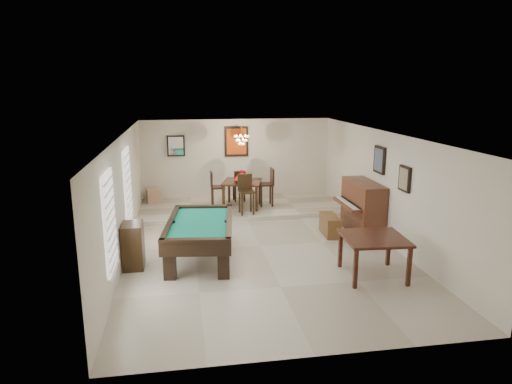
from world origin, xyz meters
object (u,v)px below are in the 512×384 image
object	(u,v)px
pool_table	(200,241)
piano_bench	(330,225)
dining_table	(242,192)
dining_chair_west	(218,190)
upright_piano	(357,208)
apothecary_chest	(133,246)
flower_vase	(242,173)
dining_chair_north	(239,185)
dining_chair_south	(246,195)
corner_bench	(153,195)
chandelier	(242,136)
dining_chair_east	(266,187)
square_table	(373,256)

from	to	relation	value
pool_table	piano_bench	world-z (taller)	pool_table
dining_table	dining_chair_west	bearing A→B (deg)	-178.21
upright_piano	apothecary_chest	xyz separation A→B (m)	(-5.31, -1.33, -0.20)
flower_vase	dining_chair_north	distance (m)	0.90
flower_vase	dining_chair_west	distance (m)	0.86
dining_chair_south	dining_chair_north	world-z (taller)	dining_chair_south
dining_table	corner_bench	size ratio (longest dim) A/B	2.26
dining_table	dining_chair_north	xyz separation A→B (m)	(-0.01, 0.74, 0.04)
apothecary_chest	chandelier	size ratio (longest dim) A/B	1.55
chandelier	piano_bench	bearing A→B (deg)	-55.10
flower_vase	dining_chair_north	world-z (taller)	flower_vase
piano_bench	dining_chair_north	size ratio (longest dim) A/B	0.91
dining_chair_north	dining_chair_east	xyz separation A→B (m)	(0.72, -0.73, 0.08)
square_table	dining_chair_north	size ratio (longest dim) A/B	1.21
dining_chair_north	chandelier	world-z (taller)	chandelier
square_table	piano_bench	bearing A→B (deg)	90.44
piano_bench	dining_chair_east	xyz separation A→B (m)	(-1.15, 2.57, 0.44)
dining_chair_south	dining_chair_east	bearing A→B (deg)	43.36
upright_piano	flower_vase	xyz separation A→B (m)	(-2.54, 2.59, 0.47)
upright_piano	dining_chair_south	distance (m)	3.11
square_table	chandelier	distance (m)	5.85
pool_table	dining_chair_south	bearing A→B (deg)	71.12
upright_piano	dining_chair_north	world-z (taller)	upright_piano
piano_bench	dining_chair_south	size ratio (longest dim) A/B	0.80
apothecary_chest	dining_chair_south	bearing A→B (deg)	48.49
square_table	upright_piano	distance (m)	2.64
piano_bench	corner_bench	xyz separation A→B (m)	(-4.50, 3.52, 0.09)
dining_chair_west	dining_chair_east	world-z (taller)	dining_chair_east
upright_piano	piano_bench	xyz separation A→B (m)	(-0.68, 0.02, -0.41)
pool_table	dining_chair_east	world-z (taller)	dining_chair_east
piano_bench	dining_chair_east	size ratio (longest dim) A/B	0.78
dining_chair_south	dining_chair_west	distance (m)	1.05
square_table	chandelier	world-z (taller)	chandelier
dining_table	dining_chair_west	distance (m)	0.73
piano_bench	flower_vase	size ratio (longest dim) A/B	4.03
dining_chair_north	dining_chair_east	bearing A→B (deg)	130.00
upright_piano	dining_chair_west	xyz separation A→B (m)	(-3.26, 2.56, -0.00)
pool_table	corner_bench	distance (m)	4.82
square_table	pool_table	bearing A→B (deg)	156.51
flower_vase	dining_chair_north	bearing A→B (deg)	90.40
pool_table	square_table	xyz separation A→B (m)	(3.28, -1.43, -0.01)
flower_vase	dining_chair_east	world-z (taller)	dining_chair_east
piano_bench	chandelier	distance (m)	3.79
flower_vase	chandelier	bearing A→B (deg)	87.83
square_table	dining_chair_south	xyz separation A→B (m)	(-1.87, 4.37, 0.27)
dining_chair_south	chandelier	distance (m)	1.76
apothecary_chest	dining_table	xyz separation A→B (m)	(2.77, 3.92, 0.10)
apothecary_chest	corner_bench	size ratio (longest dim) A/B	1.93
square_table	piano_bench	distance (m)	2.58
dining_chair_east	dining_chair_south	bearing A→B (deg)	-42.40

